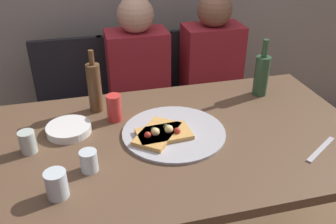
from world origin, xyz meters
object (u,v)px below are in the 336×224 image
(wine_glass, at_px, (28,142))
(soda_can, at_px, (114,108))
(guest_in_sweater, at_px, (141,89))
(guest_in_beanie, at_px, (216,81))
(beer_bottle, at_px, (262,74))
(chair_middle, at_px, (138,97))
(tumbler_far, at_px, (57,184))
(table_knife, at_px, (321,149))
(chair_left, at_px, (73,104))
(pizza_slice_extra, at_px, (165,133))
(chair_right, at_px, (206,89))
(plate_stack, at_px, (69,129))
(wine_bottle, at_px, (95,87))
(dining_table, at_px, (178,151))
(pizza_slice_last, at_px, (157,133))
(tumbler_near, at_px, (89,161))
(pizza_tray, at_px, (174,132))

(wine_glass, xyz_separation_m, soda_can, (0.36, 0.16, 0.02))
(guest_in_sweater, relative_size, guest_in_beanie, 1.00)
(beer_bottle, height_order, guest_in_beanie, guest_in_beanie)
(soda_can, distance_m, chair_middle, 0.76)
(tumbler_far, relative_size, table_knife, 0.44)
(wine_glass, height_order, chair_left, chair_left)
(pizza_slice_extra, relative_size, chair_right, 0.25)
(soda_can, xyz_separation_m, plate_stack, (-0.20, -0.06, -0.04))
(beer_bottle, bearing_deg, wine_glass, -167.84)
(wine_glass, bearing_deg, plate_stack, 34.12)
(wine_bottle, xyz_separation_m, tumbler_far, (-0.17, -0.56, -0.07))
(dining_table, distance_m, pizza_slice_last, 0.13)
(chair_left, distance_m, chair_right, 0.88)
(beer_bottle, relative_size, chair_right, 0.32)
(tumbler_near, bearing_deg, plate_stack, 103.97)
(wine_bottle, bearing_deg, dining_table, -44.77)
(pizza_tray, height_order, beer_bottle, beer_bottle)
(soda_can, distance_m, table_knife, 0.88)
(wine_glass, distance_m, plate_stack, 0.19)
(tumbler_near, bearing_deg, wine_bottle, 82.19)
(pizza_tray, xyz_separation_m, table_knife, (0.53, -0.26, -0.00))
(pizza_tray, bearing_deg, tumbler_far, -150.06)
(guest_in_beanie, bearing_deg, soda_can, 36.91)
(tumbler_far, height_order, chair_right, chair_right)
(tumbler_far, height_order, wine_glass, tumbler_far)
(chair_middle, bearing_deg, pizza_slice_last, 86.06)
(wine_glass, relative_size, guest_in_beanie, 0.08)
(wine_bottle, distance_m, beer_bottle, 0.82)
(tumbler_near, height_order, guest_in_sweater, guest_in_sweater)
(wine_bottle, height_order, guest_in_beanie, guest_in_beanie)
(tumbler_far, distance_m, guest_in_sweater, 1.07)
(pizza_slice_extra, bearing_deg, tumbler_near, -156.73)
(beer_bottle, bearing_deg, wine_bottle, 177.61)
(tumbler_near, height_order, guest_in_beanie, guest_in_beanie)
(pizza_tray, bearing_deg, chair_middle, 91.13)
(chair_right, bearing_deg, table_knife, 94.00)
(plate_stack, height_order, chair_left, chair_left)
(pizza_tray, height_order, wine_glass, wine_glass)
(guest_in_sweater, bearing_deg, plate_stack, 54.17)
(tumbler_far, bearing_deg, beer_bottle, 27.85)
(guest_in_beanie, bearing_deg, table_knife, 94.64)
(soda_can, relative_size, chair_left, 0.14)
(soda_can, xyz_separation_m, guest_in_sweater, (0.21, 0.51, -0.18))
(pizza_slice_extra, bearing_deg, pizza_tray, 27.96)
(dining_table, xyz_separation_m, wine_bottle, (-0.31, 0.31, 0.20))
(chair_left, bearing_deg, chair_middle, -180.00)
(pizza_tray, relative_size, chair_left, 0.49)
(wine_glass, distance_m, guest_in_sweater, 0.89)
(chair_right, bearing_deg, guest_in_sweater, 17.74)
(tumbler_far, bearing_deg, chair_middle, 67.82)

